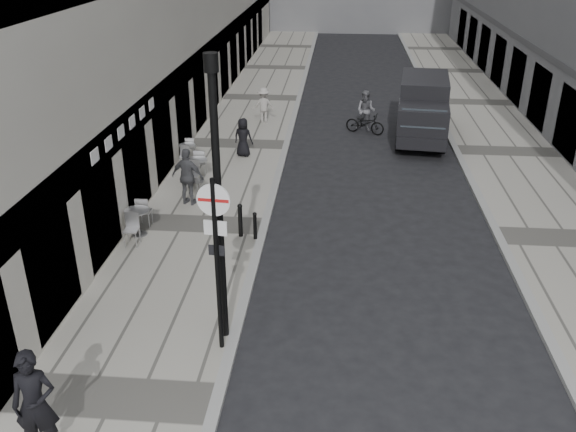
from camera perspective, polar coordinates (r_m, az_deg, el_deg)
name	(u,v)px	position (r m, az deg, el deg)	size (l,w,h in m)	color
sidewalk	(239,145)	(25.86, -4.63, 6.66)	(4.00, 60.00, 0.12)	gray
far_sidewalk	(506,152)	(26.43, 19.75, 5.63)	(4.00, 60.00, 0.12)	gray
walking_man	(35,404)	(11.49, -22.58, -15.92)	(0.75, 0.49, 2.06)	black
sign_post	(216,244)	(12.26, -6.75, -2.64)	(0.68, 0.13, 3.94)	black
lamppost	(218,193)	(12.25, -6.58, 2.18)	(0.28, 0.28, 6.20)	black
bollard_near	(255,227)	(17.66, -3.10, -0.99)	(0.11, 0.11, 0.79)	black
bollard_far	(240,221)	(17.81, -4.49, -0.49)	(0.13, 0.13, 0.96)	black
panel_van	(423,106)	(27.07, 12.53, 10.01)	(2.58, 5.54, 2.52)	black
cyclist	(365,117)	(27.45, 7.25, 9.17)	(1.88, 1.23, 1.91)	black
pedestrian_a	(188,177)	(19.93, -9.35, 3.63)	(1.11, 0.46, 1.90)	#4C4C50
pedestrian_b	(264,105)	(28.53, -2.28, 10.34)	(1.03, 0.59, 1.60)	#ACA59F
pedestrian_c	(243,137)	(24.15, -4.22, 7.35)	(0.75, 0.49, 1.53)	black
cafe_table_near	(188,152)	(23.86, -9.38, 5.97)	(0.64, 1.43, 0.82)	silver
cafe_table_mid	(138,220)	(18.35, -13.87, -0.38)	(0.74, 1.67, 0.95)	#B8B8BA
cafe_table_far	(197,168)	(21.88, -8.53, 4.44)	(0.76, 1.71, 0.98)	silver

